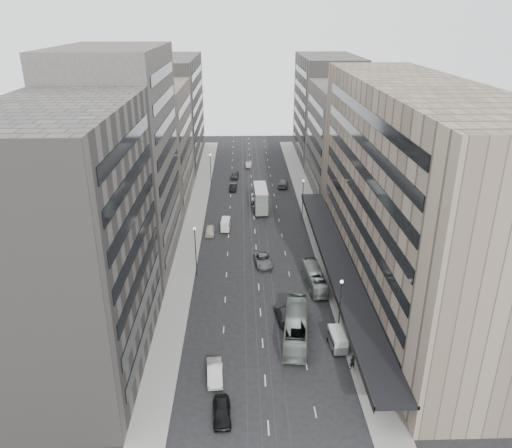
{
  "coord_description": "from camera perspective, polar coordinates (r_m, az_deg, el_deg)",
  "views": [
    {
      "loc": [
        -2.38,
        -58.02,
        38.31
      ],
      "look_at": [
        -0.11,
        18.17,
        6.1
      ],
      "focal_mm": 35.0,
      "sensor_mm": 36.0,
      "label": 1
    }
  ],
  "objects": [
    {
      "name": "double_decker",
      "position": [
        104.45,
        0.53,
        2.98
      ],
      "size": [
        3.01,
        9.28,
        5.04
      ],
      "rotation": [
        0.0,
        0.0,
        0.02
      ],
      "color": "slate",
      "rests_on": "ground"
    },
    {
      "name": "bus_near",
      "position": [
        64.85,
        4.6,
        -11.59
      ],
      "size": [
        4.38,
        12.25,
        3.34
      ],
      "primitive_type": "imported",
      "rotation": [
        0.0,
        0.0,
        3.01
      ],
      "color": "gray",
      "rests_on": "ground"
    },
    {
      "name": "sidewalk_left",
      "position": [
        103.34,
        -6.92,
        1.01
      ],
      "size": [
        4.0,
        125.0,
        0.15
      ],
      "primitive_type": "cube",
      "color": "gray",
      "rests_on": "ground"
    },
    {
      "name": "lamp_right_near",
      "position": [
        63.67,
        9.6,
        -8.79
      ],
      "size": [
        0.44,
        0.44,
        8.32
      ],
      "color": "#262628",
      "rests_on": "ground"
    },
    {
      "name": "bus_far",
      "position": [
        76.59,
        6.72,
        -6.13
      ],
      "size": [
        2.9,
        9.82,
        2.7
      ],
      "primitive_type": "imported",
      "rotation": [
        0.0,
        0.0,
        3.21
      ],
      "color": "gray",
      "rests_on": "ground"
    },
    {
      "name": "vw_microbus",
      "position": [
        63.99,
        9.28,
        -12.87
      ],
      "size": [
        2.08,
        4.15,
        2.18
      ],
      "rotation": [
        0.0,
        0.0,
        0.07
      ],
      "color": "#555B5C",
      "rests_on": "ground"
    },
    {
      "name": "pedestrian",
      "position": [
        60.95,
        10.97,
        -15.21
      ],
      "size": [
        0.82,
        0.68,
        1.92
      ],
      "primitive_type": "imported",
      "rotation": [
        0.0,
        0.0,
        3.52
      ],
      "color": "black",
      "rests_on": "sidewalk_right"
    },
    {
      "name": "building_left_a",
      "position": [
        58.41,
        -20.67,
        -2.19
      ],
      "size": [
        15.0,
        28.0,
        30.0
      ],
      "primitive_type": "cube",
      "color": "#5D5853",
      "rests_on": "ground"
    },
    {
      "name": "sedan_8",
      "position": [
        126.17,
        -2.44,
        5.58
      ],
      "size": [
        2.2,
        4.74,
        1.57
      ],
      "primitive_type": "imported",
      "rotation": [
        0.0,
        0.0,
        -0.08
      ],
      "color": "#29282B",
      "rests_on": "ground"
    },
    {
      "name": "sedan_9",
      "position": [
        135.78,
        -0.84,
        6.83
      ],
      "size": [
        1.72,
        4.43,
        1.44
      ],
      "primitive_type": "imported",
      "rotation": [
        0.0,
        0.0,
        3.1
      ],
      "color": "#ADA08F",
      "rests_on": "ground"
    },
    {
      "name": "sedan_1",
      "position": [
        59.18,
        -4.75,
        -16.54
      ],
      "size": [
        2.05,
        4.93,
        1.58
      ],
      "primitive_type": "imported",
      "rotation": [
        0.0,
        0.0,
        0.08
      ],
      "color": "#BCBCB8",
      "rests_on": "ground"
    },
    {
      "name": "sedan_3",
      "position": [
        68.71,
        3.32,
        -10.2
      ],
      "size": [
        2.99,
        5.96,
        1.66
      ],
      "primitive_type": "imported",
      "rotation": [
        0.0,
        0.0,
        3.26
      ],
      "color": "#28282B",
      "rests_on": "ground"
    },
    {
      "name": "building_left_b",
      "position": [
        82.17,
        -15.22,
        7.07
      ],
      "size": [
        15.0,
        26.0,
        34.0
      ],
      "primitive_type": "cube",
      "color": "#4A4540",
      "rests_on": "ground"
    },
    {
      "name": "sedan_5",
      "position": [
        117.5,
        -2.61,
        4.22
      ],
      "size": [
        1.85,
        4.44,
        1.43
      ],
      "primitive_type": "imported",
      "rotation": [
        0.0,
        0.0,
        -0.08
      ],
      "color": "black",
      "rests_on": "ground"
    },
    {
      "name": "sedan_2",
      "position": [
        82.56,
        0.81,
        -4.13
      ],
      "size": [
        3.18,
        5.9,
        1.57
      ],
      "primitive_type": "imported",
      "rotation": [
        0.0,
        0.0,
        0.1
      ],
      "color": "slate",
      "rests_on": "ground"
    },
    {
      "name": "sedan_0",
      "position": [
        54.58,
        -3.93,
        -20.6
      ],
      "size": [
        2.11,
        4.68,
        1.56
      ],
      "primitive_type": "imported",
      "rotation": [
        0.0,
        0.0,
        0.06
      ],
      "color": "black",
      "rests_on": "ground"
    },
    {
      "name": "lamp_left_near",
      "position": [
        77.8,
        -6.95,
        -2.46
      ],
      "size": [
        0.44,
        0.44,
        8.32
      ],
      "color": "#262628",
      "rests_on": "ground"
    },
    {
      "name": "building_right_mid",
      "position": [
        115.62,
        10.4,
        9.38
      ],
      "size": [
        15.0,
        28.0,
        24.0
      ],
      "primitive_type": "cube",
      "color": "#4A4540",
      "rests_on": "ground"
    },
    {
      "name": "lamp_right_far",
      "position": [
        99.48,
        5.38,
        3.36
      ],
      "size": [
        0.44,
        0.44,
        8.32
      ],
      "color": "#262628",
      "rests_on": "ground"
    },
    {
      "name": "department_store",
      "position": [
        73.98,
        17.22,
        3.44
      ],
      "size": [
        19.2,
        60.0,
        30.0
      ],
      "color": "gray",
      "rests_on": "ground"
    },
    {
      "name": "sedan_6",
      "position": [
        110.54,
        0.08,
        3.06
      ],
      "size": [
        2.73,
        5.71,
        1.57
      ],
      "primitive_type": "imported",
      "rotation": [
        0.0,
        0.0,
        3.12
      ],
      "color": "silver",
      "rests_on": "ground"
    },
    {
      "name": "building_left_c",
      "position": [
        108.87,
        -11.91,
        8.7
      ],
      "size": [
        15.0,
        28.0,
        25.0
      ],
      "primitive_type": "cube",
      "color": "gray",
      "rests_on": "ground"
    },
    {
      "name": "ground",
      "position": [
        69.57,
        0.55,
        -10.51
      ],
      "size": [
        220.0,
        220.0,
        0.0
      ],
      "primitive_type": "plane",
      "color": "black",
      "rests_on": "ground"
    },
    {
      "name": "building_right_far",
      "position": [
        144.11,
        8.07,
        12.97
      ],
      "size": [
        15.0,
        32.0,
        28.0
      ],
      "primitive_type": "cube",
      "color": "#5D5853",
      "rests_on": "ground"
    },
    {
      "name": "building_left_d",
      "position": [
        140.47,
        -9.74,
        12.62
      ],
      "size": [
        15.0,
        38.0,
        28.0
      ],
      "primitive_type": "cube",
      "color": "#5D5853",
      "rests_on": "ground"
    },
    {
      "name": "sidewalk_right",
      "position": [
        103.89,
        6.37,
        1.16
      ],
      "size": [
        4.0,
        125.0,
        0.15
      ],
      "primitive_type": "cube",
      "color": "gray",
      "rests_on": "ground"
    },
    {
      "name": "sedan_7",
      "position": [
        120.04,
        3.07,
        4.68
      ],
      "size": [
        3.0,
        6.02,
        1.68
      ],
      "primitive_type": "imported",
      "rotation": [
        0.0,
        0.0,
        3.03
      ],
      "color": "#5A5A5C",
      "rests_on": "ground"
    },
    {
      "name": "panel_van",
      "position": [
        95.28,
        -3.49,
        -0.03
      ],
      "size": [
        1.94,
        3.67,
        2.26
      ],
      "rotation": [
        0.0,
        0.0,
        -0.05
      ],
      "color": "silver",
      "rests_on": "ground"
    },
    {
      "name": "lamp_left_far",
      "position": [
        118.0,
        -5.23,
        6.51
      ],
      "size": [
        0.44,
        0.44,
        8.32
      ],
      "color": "#262628",
      "rests_on": "ground"
    },
    {
      "name": "sedan_4",
      "position": [
        93.92,
        -5.3,
        -0.79
      ],
      "size": [
        1.75,
        4.29,
        1.46
      ],
      "primitive_type": "imported",
      "rotation": [
        0.0,
        0.0,
        0.01
      ],
      "color": "beige",
      "rests_on": "ground"
    }
  ]
}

